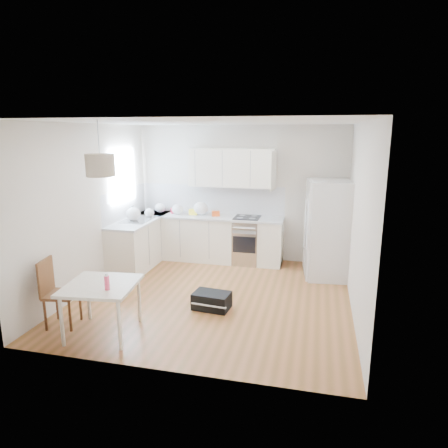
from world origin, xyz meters
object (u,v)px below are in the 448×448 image
dining_table (101,289)px  gym_bag (212,301)px  refrigerator (328,229)px  dining_chair (62,293)px

dining_table → gym_bag: bearing=35.3°
refrigerator → gym_bag: bearing=-138.2°
gym_bag → dining_table: bearing=-131.9°
refrigerator → gym_bag: (-1.66, -1.83, -0.75)m
refrigerator → dining_table: refrigerator is taller
dining_chair → gym_bag: bearing=18.1°
refrigerator → dining_table: bearing=-140.5°
dining_table → dining_chair: bearing=166.0°
refrigerator → dining_chair: refrigerator is taller
dining_chair → gym_bag: 2.08m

